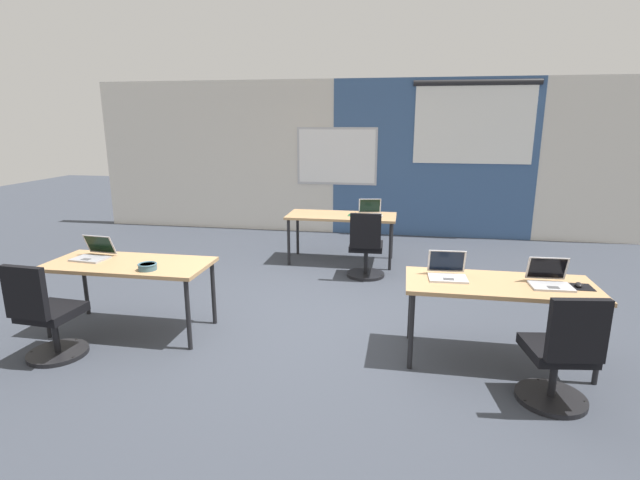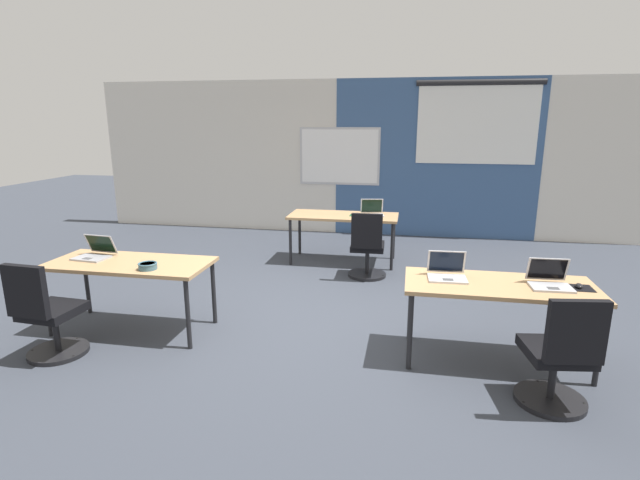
# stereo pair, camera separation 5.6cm
# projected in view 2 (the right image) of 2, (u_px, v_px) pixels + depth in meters

# --- Properties ---
(ground_plane) EXTENTS (24.00, 24.00, 0.00)m
(ground_plane) POSITION_uv_depth(u_px,v_px,m) (314.00, 319.00, 5.19)
(ground_plane) COLOR #383D47
(back_wall_assembly) EXTENTS (10.00, 0.27, 2.80)m
(back_wall_assembly) POSITION_uv_depth(u_px,v_px,m) (362.00, 158.00, 8.83)
(back_wall_assembly) COLOR silver
(back_wall_assembly) RESTS_ON ground
(desk_near_left) EXTENTS (1.60, 0.70, 0.72)m
(desk_near_left) POSITION_uv_depth(u_px,v_px,m) (130.00, 268.00, 4.77)
(desk_near_left) COLOR tan
(desk_near_left) RESTS_ON ground
(desk_near_right) EXTENTS (1.60, 0.70, 0.72)m
(desk_near_right) POSITION_uv_depth(u_px,v_px,m) (499.00, 290.00, 4.14)
(desk_near_right) COLOR tan
(desk_near_right) RESTS_ON ground
(desk_far_center) EXTENTS (1.60, 0.70, 0.72)m
(desk_far_center) POSITION_uv_depth(u_px,v_px,m) (343.00, 219.00, 7.12)
(desk_far_center) COLOR tan
(desk_far_center) RESTS_ON ground
(laptop_near_right_inner) EXTENTS (0.34, 0.31, 0.23)m
(laptop_near_right_inner) POSITION_uv_depth(u_px,v_px,m) (447.00, 273.00, 4.26)
(laptop_near_right_inner) COLOR silver
(laptop_near_right_inner) RESTS_ON desk_near_right
(laptop_near_right_end) EXTENTS (0.34, 0.31, 0.23)m
(laptop_near_right_end) POSITION_uv_depth(u_px,v_px,m) (550.00, 281.00, 4.04)
(laptop_near_right_end) COLOR #B7B7BC
(laptop_near_right_end) RESTS_ON desk_near_right
(mousepad_near_right_end) EXTENTS (0.22, 0.19, 0.00)m
(mousepad_near_right_end) POSITION_uv_depth(u_px,v_px,m) (579.00, 288.00, 4.01)
(mousepad_near_right_end) COLOR black
(mousepad_near_right_end) RESTS_ON desk_near_right
(mouse_near_right_end) EXTENTS (0.07, 0.11, 0.03)m
(mouse_near_right_end) POSITION_uv_depth(u_px,v_px,m) (579.00, 286.00, 4.00)
(mouse_near_right_end) COLOR black
(mouse_near_right_end) RESTS_ON mousepad_near_right_end
(chair_near_right_end) EXTENTS (0.52, 0.57, 0.92)m
(chair_near_right_end) POSITION_uv_depth(u_px,v_px,m) (559.00, 361.00, 3.49)
(chair_near_right_end) COLOR black
(chair_near_right_end) RESTS_ON ground
(laptop_far_right) EXTENTS (0.37, 0.34, 0.23)m
(laptop_far_right) POSITION_uv_depth(u_px,v_px,m) (372.00, 212.00, 7.06)
(laptop_far_right) COLOR silver
(laptop_far_right) RESTS_ON desk_far_center
(mousepad_far_right) EXTENTS (0.22, 0.19, 0.00)m
(mousepad_far_right) POSITION_uv_depth(u_px,v_px,m) (357.00, 215.00, 7.07)
(mousepad_far_right) COLOR #23512D
(mousepad_far_right) RESTS_ON desk_far_center
(mouse_far_right) EXTENTS (0.07, 0.11, 0.03)m
(mouse_far_right) POSITION_uv_depth(u_px,v_px,m) (357.00, 214.00, 7.06)
(mouse_far_right) COLOR black
(mouse_far_right) RESTS_ON mousepad_far_right
(chair_far_right) EXTENTS (0.52, 0.54, 0.92)m
(chair_far_right) POSITION_uv_depth(u_px,v_px,m) (367.00, 251.00, 6.45)
(chair_far_right) COLOR black
(chair_far_right) RESTS_ON ground
(laptop_near_left_end) EXTENTS (0.36, 0.35, 0.22)m
(laptop_near_left_end) POSITION_uv_depth(u_px,v_px,m) (95.00, 253.00, 4.89)
(laptop_near_left_end) COLOR #9E9EA3
(laptop_near_left_end) RESTS_ON desk_near_left
(chair_near_left_end) EXTENTS (0.52, 0.55, 0.92)m
(chair_near_left_end) POSITION_uv_depth(u_px,v_px,m) (48.00, 318.00, 4.26)
(chair_near_left_end) COLOR black
(chair_near_left_end) RESTS_ON ground
(snack_bowl) EXTENTS (0.18, 0.18, 0.06)m
(snack_bowl) POSITION_uv_depth(u_px,v_px,m) (148.00, 266.00, 4.51)
(snack_bowl) COLOR #3D6070
(snack_bowl) RESTS_ON desk_near_left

